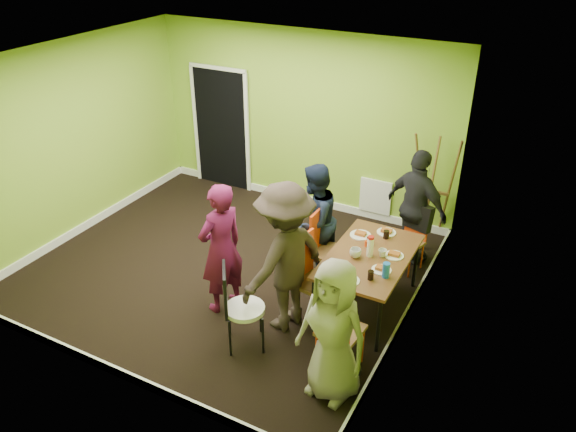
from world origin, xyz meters
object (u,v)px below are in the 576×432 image
blue_bottle (386,270)px  orange_bottle (366,244)px  easel (433,190)px  person_left_far (314,221)px  chair_back_end (416,223)px  person_standing (221,249)px  dining_table (369,259)px  person_back_end (416,208)px  person_front_end (333,331)px  chair_front_end (337,327)px  chair_left_near (311,273)px  thermos (370,247)px  person_left_near (285,258)px  chair_left_far (326,244)px  chair_bentwood (238,304)px

blue_bottle → orange_bottle: bearing=129.8°
easel → person_left_far: easel is taller
chair_back_end → person_standing: size_ratio=0.55×
dining_table → easel: 1.96m
person_back_end → person_front_end: bearing=114.1°
chair_front_end → person_front_end: bearing=-69.2°
chair_left_near → chair_front_end: chair_left_near is taller
dining_table → person_back_end: size_ratio=0.93×
dining_table → person_standing: 1.74m
thermos → person_back_end: (0.17, 1.31, -0.06)m
orange_bottle → chair_left_near: bearing=-124.8°
chair_front_end → person_left_near: 1.00m
chair_left_near → blue_bottle: size_ratio=5.97×
thermos → blue_bottle: size_ratio=1.29×
person_back_end → person_front_end: size_ratio=1.05×
easel → chair_front_end: bearing=-92.2°
dining_table → chair_left_near: bearing=-139.5°
chair_left_far → chair_bentwood: (-0.35, -1.51, -0.03)m
dining_table → chair_back_end: (0.22, 1.18, -0.06)m
chair_left_far → easel: easel is taller
person_left_far → person_left_near: person_left_near is taller
chair_left_far → orange_bottle: chair_left_far is taller
chair_bentwood → person_left_far: bearing=142.1°
chair_front_end → person_standing: person_standing is taller
chair_back_end → chair_left_near: bearing=81.7°
thermos → person_standing: bearing=-153.4°
chair_front_end → blue_bottle: (0.21, 0.83, 0.26)m
chair_left_near → easel: size_ratio=0.65×
person_left_near → person_front_end: bearing=68.3°
easel → person_left_near: 2.84m
thermos → chair_left_near: bearing=-140.7°
chair_back_end → person_front_end: bearing=105.5°
chair_front_end → person_front_end: size_ratio=0.66×
dining_table → orange_bottle: (-0.11, 0.16, 0.09)m
orange_bottle → person_standing: bearing=-146.4°
blue_bottle → person_standing: size_ratio=0.11×
person_front_end → person_left_far: bearing=130.7°
chair_back_end → person_front_end: size_ratio=0.59×
person_front_end → easel: bearing=99.6°
chair_left_far → person_back_end: 1.38m
chair_front_end → person_left_near: person_left_near is taller
chair_bentwood → blue_bottle: (1.32, 0.95, 0.28)m
chair_left_near → person_front_end: bearing=44.3°
chair_left_near → person_left_far: person_left_far is taller
person_left_near → person_front_end: (0.91, -0.73, -0.13)m
chair_back_end → chair_front_end: size_ratio=0.88×
dining_table → chair_front_end: chair_front_end is taller
person_left_far → person_standing: bearing=-24.9°
blue_bottle → person_left_far: bearing=148.9°
chair_left_far → person_back_end: (0.83, 1.08, 0.22)m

